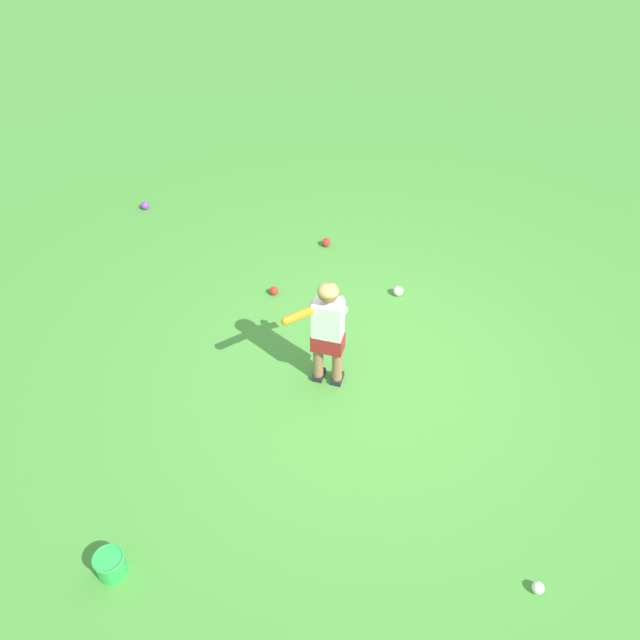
# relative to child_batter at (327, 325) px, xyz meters

# --- Properties ---
(ground_plane) EXTENTS (40.00, 40.00, 0.00)m
(ground_plane) POSITION_rel_child_batter_xyz_m (0.39, 0.00, -0.65)
(ground_plane) COLOR #479338
(child_batter) EXTENTS (0.58, 0.38, 1.08)m
(child_batter) POSITION_rel_child_batter_xyz_m (0.00, 0.00, 0.00)
(child_batter) COLOR #232328
(child_batter) RESTS_ON ground
(play_ball_near_batter) EXTENTS (0.09, 0.09, 0.09)m
(play_ball_near_batter) POSITION_rel_child_batter_xyz_m (-1.47, 3.20, -0.60)
(play_ball_near_batter) COLOR purple
(play_ball_near_batter) RESTS_ON ground
(play_ball_center_lawn) EXTENTS (0.08, 0.08, 0.08)m
(play_ball_center_lawn) POSITION_rel_child_batter_xyz_m (0.93, -2.20, -0.61)
(play_ball_center_lawn) COLOR white
(play_ball_center_lawn) RESTS_ON ground
(play_ball_far_left) EXTENTS (0.10, 0.10, 0.10)m
(play_ball_far_left) POSITION_rel_child_batter_xyz_m (0.98, 0.99, -0.60)
(play_ball_far_left) COLOR white
(play_ball_far_left) RESTS_ON ground
(play_ball_far_right) EXTENTS (0.09, 0.09, 0.09)m
(play_ball_far_right) POSITION_rel_child_batter_xyz_m (-0.25, 1.28, -0.61)
(play_ball_far_right) COLOR red
(play_ball_far_right) RESTS_ON ground
(play_ball_midfield) EXTENTS (0.10, 0.10, 0.10)m
(play_ball_midfield) POSITION_rel_child_batter_xyz_m (0.46, 1.98, -0.60)
(play_ball_midfield) COLOR red
(play_ball_midfield) RESTS_ON ground
(toy_bucket) EXTENTS (0.22, 0.22, 0.19)m
(toy_bucket) POSITION_rel_child_batter_xyz_m (-1.84, -1.43, -0.55)
(toy_bucket) COLOR green
(toy_bucket) RESTS_ON ground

